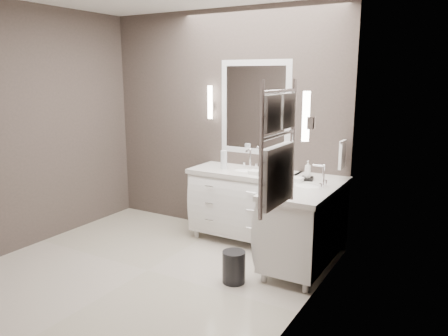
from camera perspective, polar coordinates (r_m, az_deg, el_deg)
The scene contains 19 objects.
floor at distance 4.58m, azimuth -9.97°, elevation -13.07°, with size 3.20×3.00×0.01m, color beige.
wall_back at distance 5.41m, azimuth -0.19°, elevation 5.95°, with size 3.20×0.01×2.70m, color #453B37.
wall_left at distance 5.37m, azimuth -23.82°, elevation 4.88°, with size 0.01×3.00×2.70m, color #453B37.
wall_right at distance 3.38m, azimuth 10.51°, elevation 2.06°, with size 0.01×3.00×2.70m, color #453B37.
vanity_back at distance 5.13m, azimuth 2.59°, elevation -4.27°, with size 1.24×0.59×0.97m.
vanity_right at distance 4.51m, azimuth 10.62°, elevation -6.78°, with size 0.59×1.24×0.97m.
mirror_back at distance 5.17m, azimuth 4.06°, elevation 7.86°, with size 0.90×0.02×1.10m.
mirror_right at distance 4.12m, azimuth 14.19°, elevation 6.46°, with size 0.02×0.90×1.10m.
sconce_back at distance 5.39m, azimuth -1.83°, elevation 8.51°, with size 0.06×0.06×0.40m.
sconce_right at distance 3.58m, azimuth 10.65°, elevation 6.52°, with size 0.06×0.06×0.40m.
towel_bar_corner at distance 4.72m, azimuth 15.20°, elevation 1.77°, with size 0.03×0.22×0.30m.
towel_ladder at distance 3.03m, azimuth 7.01°, elevation 1.82°, with size 0.06×0.58×0.90m.
waste_bin at distance 4.22m, azimuth 1.29°, elevation -12.79°, with size 0.22×0.22×0.31m, color black.
amenity_tray_back at distance 4.88m, azimuth 5.56°, elevation -0.57°, with size 0.17×0.13×0.03m, color black.
amenity_tray_right at distance 4.66m, azimuth 10.83°, elevation -1.36°, with size 0.12×0.16×0.02m, color black.
water_bottle at distance 5.09m, azimuth -0.03°, elevation 1.09°, with size 0.08×0.08×0.22m, color silver.
soap_bottle_a at distance 4.90m, azimuth 5.36°, elevation 0.31°, with size 0.05×0.05×0.12m, color white.
soap_bottle_b at distance 4.83m, azimuth 5.75°, elevation 0.13°, with size 0.09×0.09×0.11m, color black.
soap_bottle_c at distance 4.64m, azimuth 10.88°, elevation -0.14°, with size 0.07×0.07×0.18m, color white.
Camera 1 is at (2.71, -3.14, 1.92)m, focal length 35.00 mm.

